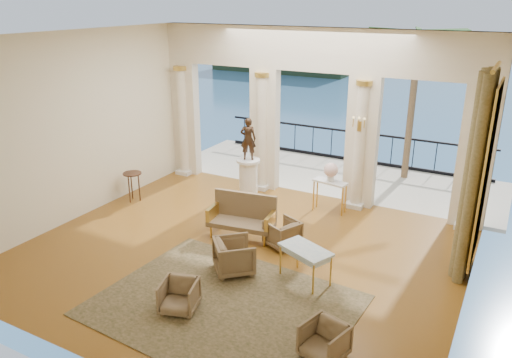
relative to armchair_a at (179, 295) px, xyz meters
The scene contains 23 objects.
floor 2.31m from the armchair_a, 93.51° to the left, with size 9.00×9.00×0.00m, color #54310E.
room_walls 2.82m from the armchair_a, 96.84° to the left, with size 9.00×9.00×9.00m.
arcade 6.52m from the armchair_a, 91.31° to the left, with size 9.00×0.56×4.50m.
terrace 8.10m from the armchair_a, 90.99° to the left, with size 10.00×3.60×0.10m, color beige.
balustrade 9.69m from the armchair_a, 90.83° to the left, with size 9.00×0.06×1.03m.
palm_tree 9.83m from the armchair_a, 78.18° to the left, with size 2.00×2.00×4.50m.
headland 78.39m from the armchair_a, 112.63° to the left, with size 22.00×18.00×6.00m, color black.
sea 62.61m from the armchair_a, 90.13° to the left, with size 160.00×160.00×0.00m, color teal.
curtain 5.87m from the armchair_a, 42.42° to the left, with size 0.33×1.40×4.09m.
window_frame 6.02m from the armchair_a, 41.16° to the left, with size 0.04×1.60×3.40m, color gold.
wall_sconce 6.23m from the armchair_a, 77.73° to the left, with size 0.30×0.11×0.33m.
rug 0.84m from the armchair_a, 38.48° to the left, with size 4.40×3.43×0.02m, color #2D3016.
armchair_a is the anchor object (origin of this frame).
armchair_b 2.67m from the armchair_a, ahead, with size 0.61×0.58×0.63m, color #3F321D.
armchair_c 3.09m from the armchair_a, 80.17° to the left, with size 0.65×0.61×0.67m, color #3F321D.
armchair_d 1.60m from the armchair_a, 83.93° to the left, with size 0.74×0.70×0.76m, color #3F321D.
settee 3.12m from the armchair_a, 99.12° to the left, with size 1.58×0.86×1.00m.
game_table 2.51m from the armchair_a, 51.89° to the left, with size 1.15×0.91×0.70m.
pedestal 5.03m from the armchair_a, 105.48° to the left, with size 0.66×0.66×1.22m.
statue 5.23m from the armchair_a, 105.48° to the left, with size 0.40×0.26×1.11m, color #322116.
console_table 5.40m from the armchair_a, 81.92° to the left, with size 0.92×0.49×0.83m.
urn 5.45m from the armchair_a, 81.92° to the left, with size 0.36×0.36×0.48m.
side_table 5.41m from the armchair_a, 139.86° to the left, with size 0.49×0.49×0.80m.
Camera 1 is at (4.89, -8.20, 5.20)m, focal length 35.00 mm.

